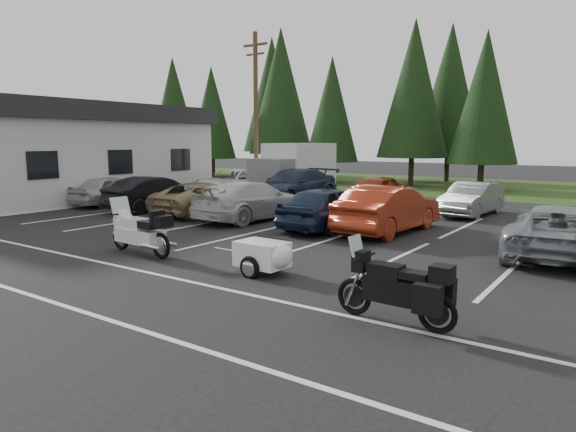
% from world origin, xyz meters
% --- Properties ---
extents(ground, '(120.00, 120.00, 0.00)m').
position_xyz_m(ground, '(0.00, 0.00, 0.00)').
color(ground, black).
rests_on(ground, ground).
extents(grass_strip, '(80.00, 16.00, 0.01)m').
position_xyz_m(grass_strip, '(0.00, 24.00, 0.01)').
color(grass_strip, '#1E3711').
rests_on(grass_strip, ground).
extents(building, '(10.60, 15.60, 4.90)m').
position_xyz_m(building, '(-18.00, 4.00, 2.45)').
color(building, silver).
rests_on(building, ground).
extents(utility_pole, '(1.60, 0.26, 9.00)m').
position_xyz_m(utility_pole, '(-10.00, 12.00, 4.70)').
color(utility_pole, '#473321').
rests_on(utility_pole, ground).
extents(box_truck, '(2.40, 5.60, 2.90)m').
position_xyz_m(box_truck, '(-8.00, 12.50, 1.45)').
color(box_truck, silver).
rests_on(box_truck, ground).
extents(stall_markings, '(32.00, 16.00, 0.01)m').
position_xyz_m(stall_markings, '(0.00, 2.00, 0.00)').
color(stall_markings, silver).
rests_on(stall_markings, ground).
extents(conifer_0, '(4.58, 4.58, 10.66)m').
position_xyz_m(conifer_0, '(-28.00, 22.50, 6.23)').
color(conifer_0, '#332316').
rests_on(conifer_0, ground).
extents(conifer_1, '(3.96, 3.96, 9.22)m').
position_xyz_m(conifer_1, '(-22.00, 21.20, 5.39)').
color(conifer_1, '#332316').
rests_on(conifer_1, ground).
extents(conifer_2, '(5.10, 5.10, 11.89)m').
position_xyz_m(conifer_2, '(-16.00, 22.80, 6.95)').
color(conifer_2, '#332316').
rests_on(conifer_2, ground).
extents(conifer_3, '(3.87, 3.87, 9.02)m').
position_xyz_m(conifer_3, '(-10.50, 21.40, 5.27)').
color(conifer_3, '#332316').
rests_on(conifer_3, ground).
extents(conifer_4, '(4.80, 4.80, 11.17)m').
position_xyz_m(conifer_4, '(-5.00, 22.90, 6.53)').
color(conifer_4, '#332316').
rests_on(conifer_4, ground).
extents(conifer_5, '(4.14, 4.14, 9.63)m').
position_xyz_m(conifer_5, '(0.00, 21.60, 5.63)').
color(conifer_5, '#332316').
rests_on(conifer_5, ground).
extents(conifer_back_a, '(5.28, 5.28, 12.30)m').
position_xyz_m(conifer_back_a, '(-20.00, 27.00, 7.19)').
color(conifer_back_a, '#332316').
rests_on(conifer_back_a, ground).
extents(conifer_back_b, '(4.97, 4.97, 11.58)m').
position_xyz_m(conifer_back_b, '(-4.00, 27.50, 6.77)').
color(conifer_back_b, '#332316').
rests_on(conifer_back_b, ground).
extents(car_near_0, '(2.00, 4.28, 1.42)m').
position_xyz_m(car_near_0, '(-12.39, 4.02, 0.71)').
color(car_near_0, '#BAB9BF').
rests_on(car_near_0, ground).
extents(car_near_1, '(1.87, 4.61, 1.49)m').
position_xyz_m(car_near_1, '(-9.30, 3.98, 0.74)').
color(car_near_1, black).
rests_on(car_near_1, ground).
extents(car_near_2, '(2.26, 4.83, 1.34)m').
position_xyz_m(car_near_2, '(-6.61, 4.27, 0.67)').
color(car_near_2, '#88734F').
rests_on(car_near_2, ground).
extents(car_near_3, '(2.51, 5.32, 1.50)m').
position_xyz_m(car_near_3, '(-4.04, 4.21, 0.75)').
color(car_near_3, '#BCBCBA').
rests_on(car_near_3, ground).
extents(car_near_4, '(1.88, 4.48, 1.51)m').
position_xyz_m(car_near_4, '(-0.61, 4.08, 0.76)').
color(car_near_4, '#162339').
rests_on(car_near_4, ground).
extents(car_near_5, '(1.92, 4.86, 1.58)m').
position_xyz_m(car_near_5, '(1.43, 4.62, 0.79)').
color(car_near_5, maroon).
rests_on(car_near_5, ground).
extents(car_near_6, '(2.64, 5.09, 1.37)m').
position_xyz_m(car_near_6, '(6.57, 3.78, 0.69)').
color(car_near_6, gray).
rests_on(car_near_6, ground).
extents(car_far_0, '(2.55, 5.45, 1.51)m').
position_xyz_m(car_far_0, '(-10.01, 9.99, 0.75)').
color(car_far_0, white).
rests_on(car_far_0, ground).
extents(car_far_1, '(2.46, 5.73, 1.65)m').
position_xyz_m(car_far_1, '(-5.91, 9.76, 0.82)').
color(car_far_1, '#162239').
rests_on(car_far_1, ground).
extents(car_far_2, '(1.88, 4.42, 1.49)m').
position_xyz_m(car_far_2, '(-1.75, 10.10, 0.75)').
color(car_far_2, maroon).
rests_on(car_far_2, ground).
extents(car_far_3, '(1.72, 4.19, 1.35)m').
position_xyz_m(car_far_3, '(2.57, 10.28, 0.68)').
color(car_far_3, slate).
rests_on(car_far_3, ground).
extents(touring_motorcycle, '(2.79, 1.02, 1.51)m').
position_xyz_m(touring_motorcycle, '(-2.65, -2.31, 0.76)').
color(touring_motorcycle, silver).
rests_on(touring_motorcycle, ground).
extents(cargo_trailer, '(1.70, 1.00, 0.77)m').
position_xyz_m(cargo_trailer, '(1.30, -2.07, 0.38)').
color(cargo_trailer, white).
rests_on(cargo_trailer, ground).
extents(adventure_motorcycle, '(2.40, 0.92, 1.44)m').
position_xyz_m(adventure_motorcycle, '(5.07, -3.38, 0.72)').
color(adventure_motorcycle, black).
rests_on(adventure_motorcycle, ground).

